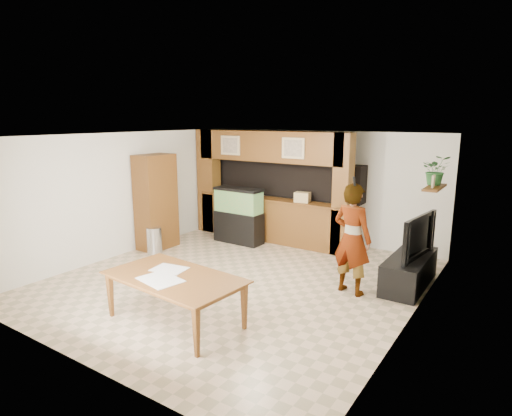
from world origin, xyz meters
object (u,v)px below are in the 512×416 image
Objects in this scene: pantry_cabinet at (156,202)px; aquarium at (239,216)px; dining_table at (173,300)px; person at (352,239)px; television at (412,235)px.

pantry_cabinet is 1.92m from aquarium.
pantry_cabinet is 3.88m from dining_table.
aquarium is 3.59m from person.
pantry_cabinet is 1.62× the size of aquarium.
dining_table is at bearing -66.64° from aquarium.
pantry_cabinet reaches higher than television.
television is 0.64× the size of dining_table.
television is 1.13m from person.
pantry_cabinet is at bearing 10.59° from person.
person is (4.60, -0.02, -0.12)m from pantry_cabinet.
pantry_cabinet reaches higher than dining_table.
pantry_cabinet reaches higher than person.
pantry_cabinet reaches higher than aquarium.
pantry_cabinet is 1.13× the size of person.
dining_table is (1.60, -3.83, -0.28)m from aquarium.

